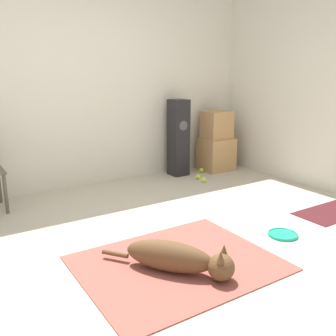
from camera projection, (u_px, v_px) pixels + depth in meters
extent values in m
plane|color=#BCB29E|center=(156.00, 251.00, 3.04)|extent=(12.00, 12.00, 0.00)
cube|color=beige|center=(64.00, 84.00, 4.43)|extent=(8.00, 0.06, 2.55)
cube|color=#934C42|center=(178.00, 263.00, 2.84)|extent=(1.45, 1.16, 0.01)
ellipsoid|color=brown|center=(169.00, 256.00, 2.70)|extent=(0.55, 0.65, 0.23)
sphere|color=brown|center=(221.00, 267.00, 2.57)|extent=(0.19, 0.19, 0.19)
cone|color=brown|center=(224.00, 250.00, 2.59)|extent=(0.06, 0.06, 0.09)
cone|color=brown|center=(221.00, 257.00, 2.50)|extent=(0.06, 0.06, 0.09)
cylinder|color=brown|center=(115.00, 254.00, 2.86)|extent=(0.16, 0.19, 0.04)
cylinder|color=#199E7A|center=(283.00, 235.00, 3.32)|extent=(0.26, 0.26, 0.02)
torus|color=#199E7A|center=(283.00, 234.00, 3.32)|extent=(0.26, 0.26, 0.02)
cube|color=tan|center=(216.00, 154.00, 5.52)|extent=(0.46, 0.39, 0.47)
cube|color=tan|center=(217.00, 125.00, 5.42)|extent=(0.38, 0.33, 0.40)
cube|color=black|center=(178.00, 138.00, 5.18)|extent=(0.23, 0.23, 1.05)
cylinder|color=#4C4C51|center=(183.00, 126.00, 5.04)|extent=(0.13, 0.00, 0.13)
cylinder|color=brown|center=(6.00, 194.00, 3.80)|extent=(0.04, 0.04, 0.42)
sphere|color=#C6E033|center=(198.00, 177.00, 5.08)|extent=(0.07, 0.07, 0.07)
sphere|color=#C6E033|center=(204.00, 180.00, 4.94)|extent=(0.07, 0.07, 0.07)
sphere|color=#C6E033|center=(201.00, 170.00, 5.42)|extent=(0.07, 0.07, 0.07)
cube|color=#47191E|center=(332.00, 212.00, 3.88)|extent=(0.80, 0.43, 0.01)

